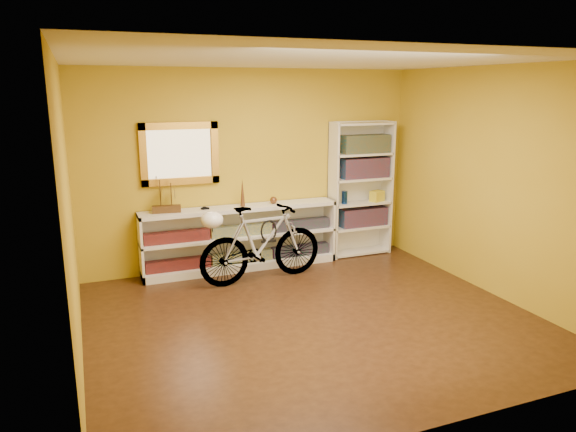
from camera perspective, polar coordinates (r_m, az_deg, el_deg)
name	(u,v)px	position (r m, az deg, el deg)	size (l,w,h in m)	color
floor	(313,319)	(5.70, 2.64, -10.93)	(4.50, 4.00, 0.01)	black
ceiling	(316,59)	(5.20, 2.96, 16.30)	(4.50, 4.00, 0.01)	silver
back_wall	(252,169)	(7.14, -3.87, 5.00)	(4.50, 0.01, 2.60)	#B6951B
left_wall	(68,216)	(4.84, -22.33, -0.04)	(0.01, 4.00, 2.60)	#B6951B
right_wall	(495,182)	(6.54, 21.13, 3.35)	(0.01, 4.00, 2.60)	#B6951B
gilt_mirror	(180,154)	(6.84, -11.44, 6.51)	(0.98, 0.06, 0.78)	#99671B
wall_socket	(313,239)	(7.66, 2.72, -2.44)	(0.09, 0.01, 0.09)	silver
console_unit	(241,238)	(7.08, -5.03, -2.34)	(2.60, 0.35, 0.85)	silver
cd_row_lower	(242,257)	(7.14, -4.94, -4.35)	(2.50, 0.13, 0.14)	black
cd_row_upper	(241,230)	(7.03, -5.00, -1.52)	(2.50, 0.13, 0.14)	navy
model_ship	(166,196)	(6.74, -12.87, 2.07)	(0.35, 0.13, 0.41)	#3B2510
toy_car	(205,209)	(6.87, -8.80, 0.71)	(0.00, 0.00, 0.00)	black
bronze_ornament	(242,192)	(6.95, -4.87, 2.52)	(0.06, 0.06, 0.37)	brown
decorative_orb	(274,200)	(7.11, -1.55, 1.70)	(0.10, 0.10, 0.10)	brown
bookcase	(361,189)	(7.67, 7.73, 2.84)	(0.90, 0.30, 1.90)	silver
book_row_a	(363,217)	(7.77, 7.96, -0.08)	(0.70, 0.22, 0.26)	maroon
book_row_b	(364,168)	(7.64, 8.13, 5.11)	(0.70, 0.22, 0.28)	maroon
book_row_c	(365,144)	(7.60, 8.21, 7.61)	(0.70, 0.22, 0.25)	#16494F
travel_mug	(344,197)	(7.54, 6.03, 1.98)	(0.08, 0.08, 0.18)	navy
red_tin	(348,147)	(7.51, 6.41, 7.27)	(0.13, 0.13, 0.17)	maroon
yellow_bag	(377,196)	(7.78, 9.45, 2.11)	(0.20, 0.13, 0.15)	yellow
bicycle	(262,243)	(6.62, -2.82, -2.91)	(1.65, 0.43, 0.97)	silver
helmet	(212,220)	(6.30, -8.09, -0.40)	(0.26, 0.25, 0.20)	white
u_lock	(269,231)	(6.62, -2.07, -1.60)	(0.21, 0.21, 0.02)	black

